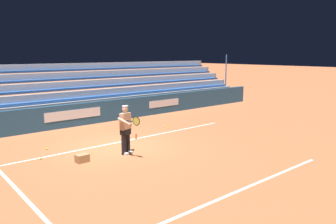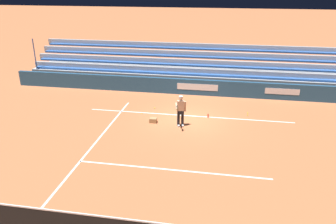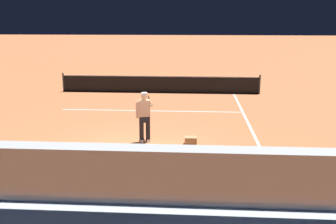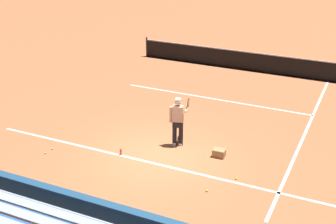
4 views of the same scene
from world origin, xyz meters
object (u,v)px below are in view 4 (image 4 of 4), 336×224
object	(u,v)px
tennis_ball_far_right	(46,153)
tennis_net	(244,60)
tennis_ball_near_player	(236,179)
tennis_ball_far_left	(207,191)
ball_box_cardboard	(219,153)
tennis_ball_toward_net	(52,149)
water_bottle	(121,152)
tennis_player	(178,121)

from	to	relation	value
tennis_ball_far_right	tennis_net	world-z (taller)	tennis_net
tennis_ball_far_right	tennis_ball_near_player	world-z (taller)	same
tennis_ball_far_left	ball_box_cardboard	bearing A→B (deg)	99.93
tennis_ball_far_left	tennis_ball_toward_net	bearing A→B (deg)	178.01
tennis_ball_near_player	water_bottle	world-z (taller)	water_bottle
ball_box_cardboard	water_bottle	world-z (taller)	ball_box_cardboard
tennis_player	tennis_ball_far_right	xyz separation A→B (m)	(-3.72, -2.46, -0.86)
tennis_player	tennis_ball_far_left	bearing A→B (deg)	-50.19
tennis_ball_far_right	tennis_ball_far_left	world-z (taller)	same
water_bottle	tennis_ball_far_right	bearing A→B (deg)	-156.55
ball_box_cardboard	water_bottle	bearing A→B (deg)	-157.00
tennis_ball_far_left	tennis_ball_toward_net	distance (m)	5.64
tennis_ball_near_player	tennis_ball_toward_net	bearing A→B (deg)	-172.69
tennis_player	tennis_ball_toward_net	bearing A→B (deg)	-150.15
tennis_ball_toward_net	water_bottle	world-z (taller)	water_bottle
ball_box_cardboard	tennis_ball_near_player	world-z (taller)	ball_box_cardboard
tennis_ball_toward_net	tennis_player	bearing A→B (deg)	29.85
ball_box_cardboard	tennis_ball_far_right	distance (m)	5.75
tennis_ball_far_left	tennis_ball_toward_net	size ratio (longest dim) A/B	1.00
tennis_ball_far_left	tennis_net	world-z (taller)	tennis_net
ball_box_cardboard	tennis_ball_far_left	distance (m)	2.16
tennis_ball_far_left	tennis_ball_near_player	size ratio (longest dim) A/B	1.00
tennis_player	tennis_net	world-z (taller)	tennis_player
tennis_net	tennis_player	bearing A→B (deg)	-88.22
tennis_player	tennis_ball_far_left	size ratio (longest dim) A/B	25.98
tennis_player	tennis_ball_toward_net	xyz separation A→B (m)	(-3.70, -2.13, -0.86)
water_bottle	tennis_player	bearing A→B (deg)	45.89
tennis_ball_far_right	tennis_ball_near_player	size ratio (longest dim) A/B	1.00
tennis_player	tennis_ball_near_player	size ratio (longest dim) A/B	25.98
water_bottle	tennis_ball_near_player	bearing A→B (deg)	1.99
tennis_ball_far_right	tennis_ball_toward_net	world-z (taller)	same
tennis_player	tennis_ball_far_left	distance (m)	3.14
tennis_ball_far_left	tennis_ball_near_player	bearing A→B (deg)	59.97
tennis_ball_far_right	tennis_net	bearing A→B (deg)	73.04
tennis_ball_toward_net	tennis_ball_near_player	distance (m)	6.26
tennis_player	tennis_ball_toward_net	distance (m)	4.36
tennis_net	ball_box_cardboard	bearing A→B (deg)	-78.51
tennis_player	tennis_ball_near_player	bearing A→B (deg)	-27.91
ball_box_cardboard	tennis_ball_far_left	size ratio (longest dim) A/B	6.06
tennis_ball_far_right	tennis_net	xyz separation A→B (m)	(3.45, 11.31, 0.46)
tennis_net	tennis_ball_far_left	bearing A→B (deg)	-78.80
tennis_ball_far_right	tennis_ball_toward_net	size ratio (longest dim) A/B	1.00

